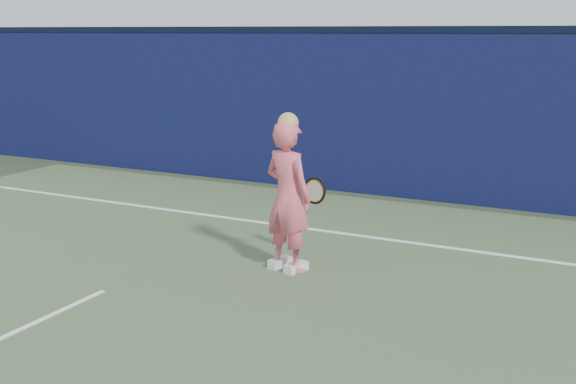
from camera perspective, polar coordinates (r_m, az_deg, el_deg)
The scene contains 5 objects.
ground at distance 6.80m, azimuth -20.01°, elevation -10.08°, with size 80.00×80.00×0.00m, color #2B3A23.
backstop_wall at distance 11.75m, azimuth 3.27°, elevation 6.35°, with size 24.00×0.40×2.50m, color #0C0F36.
wall_cap at distance 11.68m, azimuth 3.35°, elevation 12.70°, with size 24.00×0.42×0.10m, color black.
player at distance 7.64m, azimuth 0.00°, elevation -0.31°, with size 0.68×0.54×1.71m.
racket at distance 7.95m, azimuth 2.00°, elevation 0.09°, with size 0.52×0.28×0.30m.
Camera 1 is at (4.71, -4.19, 2.54)m, focal length 45.00 mm.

